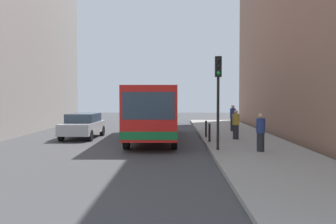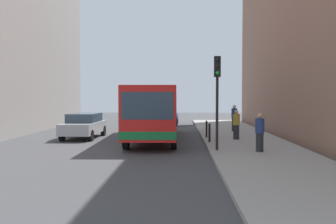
# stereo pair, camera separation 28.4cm
# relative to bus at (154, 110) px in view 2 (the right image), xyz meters

# --- Properties ---
(ground_plane) EXTENTS (80.00, 80.00, 0.00)m
(ground_plane) POSITION_rel_bus_xyz_m (-0.44, -4.16, -1.73)
(ground_plane) COLOR #424244
(sidewalk) EXTENTS (4.40, 40.00, 0.15)m
(sidewalk) POSITION_rel_bus_xyz_m (4.96, -4.16, -1.65)
(sidewalk) COLOR #9E9991
(sidewalk) RESTS_ON ground
(bus) EXTENTS (2.67, 11.05, 3.00)m
(bus) POSITION_rel_bus_xyz_m (0.00, 0.00, 0.00)
(bus) COLOR red
(bus) RESTS_ON ground
(car_beside_bus) EXTENTS (1.98, 4.46, 1.48)m
(car_beside_bus) POSITION_rel_bus_xyz_m (-4.26, 0.64, -0.94)
(car_beside_bus) COLOR #A5A8AD
(car_beside_bus) RESTS_ON ground
(car_behind_bus) EXTENTS (1.92, 4.43, 1.48)m
(car_behind_bus) POSITION_rel_bus_xyz_m (0.36, 11.81, -0.94)
(car_behind_bus) COLOR navy
(car_behind_bus) RESTS_ON ground
(traffic_light) EXTENTS (0.28, 0.33, 4.10)m
(traffic_light) POSITION_rel_bus_xyz_m (3.11, -5.24, 1.28)
(traffic_light) COLOR black
(traffic_light) RESTS_ON sidewalk
(bollard_near) EXTENTS (0.11, 0.11, 0.95)m
(bollard_near) POSITION_rel_bus_xyz_m (3.01, -2.27, -1.10)
(bollard_near) COLOR black
(bollard_near) RESTS_ON sidewalk
(bollard_mid) EXTENTS (0.11, 0.11, 0.95)m
(bollard_mid) POSITION_rel_bus_xyz_m (3.01, -0.05, -1.10)
(bollard_mid) COLOR black
(bollard_mid) RESTS_ON sidewalk
(pedestrian_near_signal) EXTENTS (0.38, 0.38, 1.63)m
(pedestrian_near_signal) POSITION_rel_bus_xyz_m (4.88, -5.68, -0.76)
(pedestrian_near_signal) COLOR #26262D
(pedestrian_near_signal) RESTS_ON sidewalk
(pedestrian_mid_sidewalk) EXTENTS (0.38, 0.38, 1.61)m
(pedestrian_mid_sidewalk) POSITION_rel_bus_xyz_m (4.56, -1.05, -0.78)
(pedestrian_mid_sidewalk) COLOR #26262D
(pedestrian_mid_sidewalk) RESTS_ON sidewalk
(pedestrian_far_sidewalk) EXTENTS (0.38, 0.38, 1.77)m
(pedestrian_far_sidewalk) POSITION_rel_bus_xyz_m (5.13, 3.83, -0.69)
(pedestrian_far_sidewalk) COLOR #26262D
(pedestrian_far_sidewalk) RESTS_ON sidewalk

